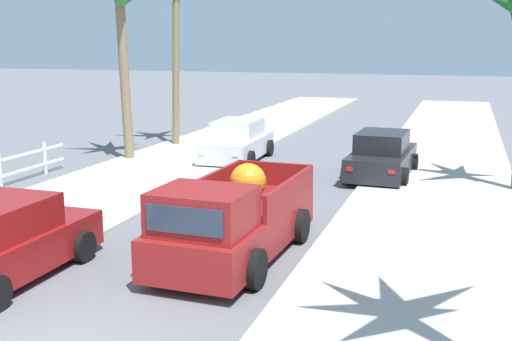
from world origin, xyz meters
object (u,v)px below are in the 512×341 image
at_px(pickup_truck, 232,222).
at_px(car_right_mid, 1,243).
at_px(car_left_mid, 382,156).
at_px(car_left_near, 237,142).

xyz_separation_m(pickup_truck, car_right_mid, (-3.76, -2.40, -0.09)).
xyz_separation_m(car_left_mid, car_right_mid, (-5.66, -11.47, 0.00)).
xyz_separation_m(pickup_truck, car_left_near, (-3.65, 10.46, -0.09)).
bearing_deg(pickup_truck, car_left_mid, 78.16).
xyz_separation_m(car_left_near, car_left_mid, (5.56, -1.40, 0.00)).
relative_size(pickup_truck, car_left_near, 1.22).
distance_m(pickup_truck, car_right_mid, 4.46).
bearing_deg(car_left_mid, car_left_near, 165.88).
height_order(pickup_truck, car_left_mid, pickup_truck).
relative_size(car_left_mid, car_right_mid, 1.01).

